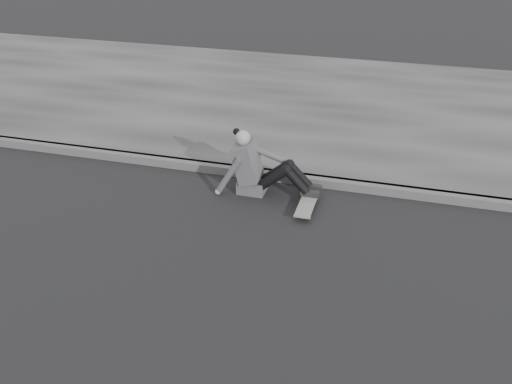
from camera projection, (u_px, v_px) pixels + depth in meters
The scene contains 5 objects.
ground at pixel (492, 342), 5.17m from camera, with size 80.00×80.00×0.00m, color black.
curb at pixel (477, 201), 7.32m from camera, with size 24.00×0.16×0.12m, color #525252.
sidewalk at pixel (467, 118), 9.88m from camera, with size 24.00×6.00×0.12m, color #3E3E3E.
skateboard at pixel (307, 203), 7.26m from camera, with size 0.20×0.78×0.09m.
seated_woman at pixel (257, 168), 7.50m from camera, with size 1.38×0.46×0.88m.
Camera 1 is at (-1.02, -4.32, 3.68)m, focal length 40.00 mm.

